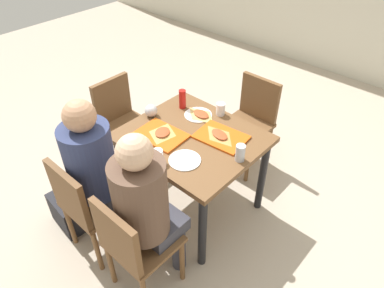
{
  "coord_description": "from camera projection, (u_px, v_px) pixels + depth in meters",
  "views": [
    {
      "loc": [
        1.38,
        -1.53,
        2.33
      ],
      "look_at": [
        0.0,
        0.0,
        0.67
      ],
      "focal_mm": 33.05,
      "sensor_mm": 36.0,
      "label": 1
    }
  ],
  "objects": [
    {
      "name": "soda_can",
      "position": [
        240.0,
        153.0,
        2.35
      ],
      "size": [
        0.07,
        0.07,
        0.12
      ],
      "primitive_type": "cylinder",
      "color": "#B7BCC6",
      "rests_on": "main_table"
    },
    {
      "name": "chair_near_left",
      "position": [
        86.0,
        203.0,
        2.41
      ],
      "size": [
        0.4,
        0.4,
        0.86
      ],
      "color": "brown",
      "rests_on": "ground_plane"
    },
    {
      "name": "handbag",
      "position": [
        67.0,
        213.0,
        2.81
      ],
      "size": [
        0.33,
        0.19,
        0.28
      ],
      "primitive_type": "cube",
      "rotation": [
        0.0,
        0.0,
        -0.08
      ],
      "color": "black",
      "rests_on": "ground_plane"
    },
    {
      "name": "pizza_slice_a",
      "position": [
        162.0,
        133.0,
        2.59
      ],
      "size": [
        0.22,
        0.24,
        0.02
      ],
      "color": "tan",
      "rests_on": "tray_red_near"
    },
    {
      "name": "main_table",
      "position": [
        192.0,
        147.0,
        2.66
      ],
      "size": [
        0.98,
        0.85,
        0.75
      ],
      "color": "brown",
      "rests_on": "ground_plane"
    },
    {
      "name": "tray_red_near",
      "position": [
        161.0,
        135.0,
        2.59
      ],
      "size": [
        0.38,
        0.28,
        0.02
      ],
      "primitive_type": "cube",
      "rotation": [
        0.0,
        0.0,
        0.06
      ],
      "color": "#D85914",
      "rests_on": "main_table"
    },
    {
      "name": "person_in_red",
      "position": [
        97.0,
        166.0,
        2.33
      ],
      "size": [
        0.32,
        0.42,
        1.27
      ],
      "color": "#383842",
      "rests_on": "ground_plane"
    },
    {
      "name": "condiment_bottle",
      "position": [
        182.0,
        99.0,
        2.85
      ],
      "size": [
        0.06,
        0.06,
        0.16
      ],
      "primitive_type": "cylinder",
      "color": "red",
      "rests_on": "main_table"
    },
    {
      "name": "pizza_slice_c",
      "position": [
        201.0,
        114.0,
        2.79
      ],
      "size": [
        0.23,
        0.17,
        0.02
      ],
      "color": "#DBAD60",
      "rests_on": "paper_plate_center"
    },
    {
      "name": "foil_bundle",
      "position": [
        151.0,
        111.0,
        2.77
      ],
      "size": [
        0.1,
        0.1,
        0.1
      ],
      "primitive_type": "sphere",
      "color": "silver",
      "rests_on": "main_table"
    },
    {
      "name": "plastic_cup_a",
      "position": [
        221.0,
        109.0,
        2.79
      ],
      "size": [
        0.07,
        0.07,
        0.1
      ],
      "primitive_type": "cylinder",
      "color": "white",
      "rests_on": "main_table"
    },
    {
      "name": "plastic_cup_b",
      "position": [
        158.0,
        156.0,
        2.34
      ],
      "size": [
        0.07,
        0.07,
        0.1
      ],
      "primitive_type": "cylinder",
      "color": "white",
      "rests_on": "main_table"
    },
    {
      "name": "ground_plane",
      "position": [
        192.0,
        205.0,
        3.07
      ],
      "size": [
        10.0,
        10.0,
        0.02
      ],
      "primitive_type": "cube",
      "color": "#B7A893"
    },
    {
      "name": "person_in_brown_jacket",
      "position": [
        146.0,
        204.0,
        2.08
      ],
      "size": [
        0.32,
        0.42,
        1.27
      ],
      "color": "#383842",
      "rests_on": "ground_plane"
    },
    {
      "name": "chair_left_end",
      "position": [
        121.0,
        118.0,
        3.2
      ],
      "size": [
        0.4,
        0.4,
        0.86
      ],
      "color": "brown",
      "rests_on": "ground_plane"
    },
    {
      "name": "chair_far_side",
      "position": [
        252.0,
        117.0,
        3.21
      ],
      "size": [
        0.4,
        0.4,
        0.86
      ],
      "color": "brown",
      "rests_on": "ground_plane"
    },
    {
      "name": "paper_plate_center",
      "position": [
        198.0,
        115.0,
        2.81
      ],
      "size": [
        0.22,
        0.22,
        0.01
      ],
      "primitive_type": "cylinder",
      "color": "white",
      "rests_on": "main_table"
    },
    {
      "name": "chair_near_right",
      "position": [
        132.0,
        244.0,
        2.15
      ],
      "size": [
        0.4,
        0.4,
        0.86
      ],
      "color": "brown",
      "rests_on": "ground_plane"
    },
    {
      "name": "tray_red_far",
      "position": [
        221.0,
        137.0,
        2.57
      ],
      "size": [
        0.39,
        0.3,
        0.02
      ],
      "primitive_type": "cube",
      "rotation": [
        0.0,
        0.0,
        0.11
      ],
      "color": "#D85914",
      "rests_on": "main_table"
    },
    {
      "name": "pizza_slice_b",
      "position": [
        219.0,
        135.0,
        2.57
      ],
      "size": [
        0.24,
        0.18,
        0.02
      ],
      "color": "#C68C47",
      "rests_on": "tray_red_far"
    },
    {
      "name": "paper_plate_near_edge",
      "position": [
        185.0,
        160.0,
        2.38
      ],
      "size": [
        0.22,
        0.22,
        0.01
      ],
      "primitive_type": "cylinder",
      "color": "white",
      "rests_on": "main_table"
    }
  ]
}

